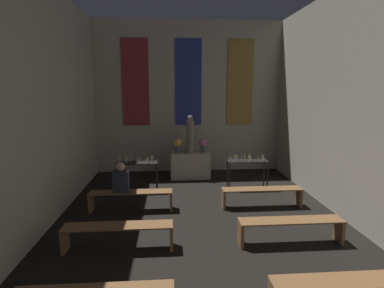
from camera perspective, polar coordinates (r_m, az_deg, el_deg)
wall_back at (r=10.51m, az=-0.70°, el=8.92°), size 6.65×0.16×5.17m
wall_left at (r=5.66m, az=-31.99°, el=5.90°), size 0.12×11.09×5.17m
altar at (r=9.86m, az=-0.34°, el=-4.03°), size 1.28×0.60×0.85m
statue at (r=9.67m, az=-0.34°, el=1.67°), size 0.24×0.24×1.21m
flower_vase_left at (r=9.69m, az=-2.79°, el=0.02°), size 0.27×0.27×0.47m
flower_vase_right at (r=9.75m, az=2.10°, el=0.08°), size 0.27×0.27×0.47m
candle_rack_left at (r=8.68m, az=-10.47°, el=-4.27°), size 1.17×0.40×1.04m
candle_rack_right at (r=8.90m, az=10.49°, el=-3.91°), size 1.17×0.40×1.03m
pew_third_left at (r=5.77m, az=-13.85°, el=-15.95°), size 1.97×0.36×0.47m
pew_third_right at (r=6.11m, az=18.27°, el=-14.64°), size 1.97×0.36×0.47m
pew_back_left at (r=7.42m, az=-11.52°, el=-9.81°), size 1.97×0.36×0.47m
pew_back_right at (r=7.69m, az=13.13°, el=-9.15°), size 1.97×0.36×0.47m
person_seated at (r=7.31m, az=-13.40°, el=-6.45°), size 0.36×0.24×0.73m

